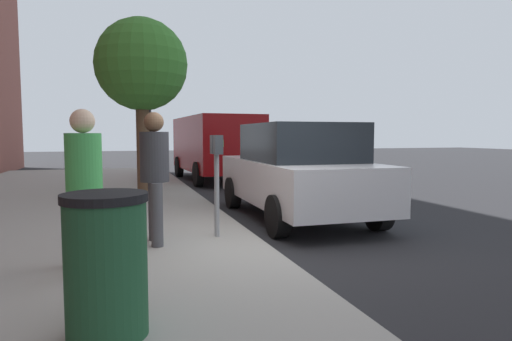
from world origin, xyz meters
TOP-DOWN VIEW (x-y plane):
  - ground_plane at (0.00, 0.00)m, footprint 80.00×80.00m
  - sidewalk_slab at (0.00, 3.00)m, footprint 28.00×6.00m
  - parking_meter at (0.31, 0.54)m, footprint 0.36×0.12m
  - pedestrian_at_meter at (0.18, 1.38)m, footprint 0.52×0.37m
  - pedestrian_bystander at (-0.72, 2.17)m, footprint 0.43×0.38m
  - parked_sedan_near at (1.94, -1.35)m, footprint 4.42×2.01m
  - parked_van_far at (9.25, -1.35)m, footprint 5.27×2.28m
  - street_tree at (5.55, 1.24)m, footprint 2.23×2.23m
  - traffic_signal at (8.72, 0.76)m, footprint 0.24×0.44m
  - trash_bin at (-2.42, 1.93)m, footprint 0.59×0.59m

SIDE VIEW (x-z plane):
  - ground_plane at x=0.00m, z-range 0.00..0.00m
  - sidewalk_slab at x=0.00m, z-range 0.00..0.15m
  - trash_bin at x=-2.42m, z-range 0.15..1.16m
  - parked_sedan_near at x=1.94m, z-range 0.01..1.78m
  - pedestrian_bystander at x=-0.72m, z-range 0.29..1.96m
  - pedestrian_at_meter at x=0.18m, z-range 0.29..2.00m
  - parking_meter at x=0.31m, z-range 0.46..1.87m
  - parked_van_far at x=9.25m, z-range 0.17..2.35m
  - traffic_signal at x=8.72m, z-range 0.78..4.38m
  - street_tree at x=5.55m, z-range 1.11..5.35m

